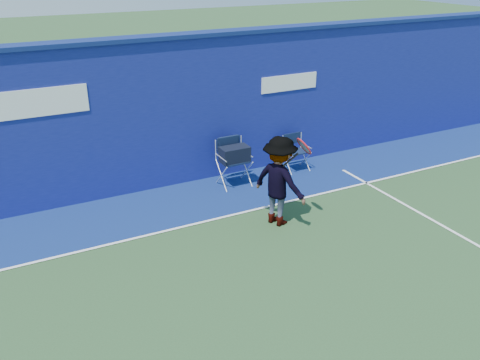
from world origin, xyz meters
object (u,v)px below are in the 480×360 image
water_bottle (282,176)px  directors_chair_left (234,166)px  tennis_player (280,181)px  directors_chair_right (296,159)px

water_bottle → directors_chair_left: bearing=162.0°
directors_chair_left → tennis_player: (-0.02, -1.86, 0.40)m
tennis_player → directors_chair_left: bearing=89.4°
water_bottle → tennis_player: 1.97m
directors_chair_right → water_bottle: size_ratio=3.27×
water_bottle → tennis_player: (-1.01, -1.54, 0.70)m
directors_chair_left → directors_chair_right: 1.62m
directors_chair_left → tennis_player: size_ratio=0.61×
directors_chair_left → water_bottle: size_ratio=4.02×
directors_chair_left → directors_chair_right: bearing=3.0°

